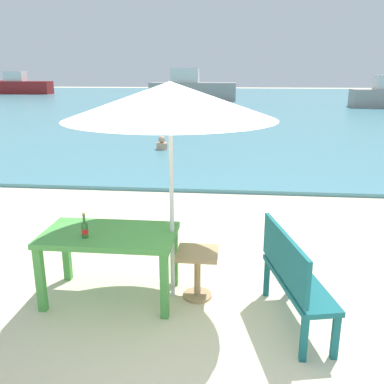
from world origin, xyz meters
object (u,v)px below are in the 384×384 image
object	(u,v)px
patio_umbrella	(170,101)
bench_teal_center	(292,273)
beer_bottle_amber	(85,229)
boat_barge	(21,86)
picnic_table_green	(110,242)
boat_cargo_ship	(192,89)
swimmer_person	(162,144)
side_table_wood	(197,267)

from	to	relation	value
patio_umbrella	bench_teal_center	size ratio (longest dim) A/B	1.84
beer_bottle_amber	boat_barge	world-z (taller)	boat_barge
patio_umbrella	picnic_table_green	bearing A→B (deg)	-172.20
beer_bottle_amber	boat_barge	bearing A→B (deg)	118.18
picnic_table_green	boat_barge	distance (m)	43.28
beer_bottle_amber	boat_cargo_ship	world-z (taller)	boat_cargo_ship
picnic_table_green	patio_umbrella	xyz separation A→B (m)	(0.66, 0.09, 1.47)
swimmer_person	beer_bottle_amber	bearing A→B (deg)	-85.24
swimmer_person	patio_umbrella	bearing A→B (deg)	-79.36
beer_bottle_amber	patio_umbrella	distance (m)	1.55
boat_cargo_ship	side_table_wood	bearing A→B (deg)	-83.93
swimmer_person	boat_cargo_ship	world-z (taller)	boat_cargo_ship
bench_teal_center	swimmer_person	world-z (taller)	bench_teal_center
beer_bottle_amber	boat_barge	size ratio (longest dim) A/B	0.04
beer_bottle_amber	picnic_table_green	bearing A→B (deg)	40.69
picnic_table_green	boat_cargo_ship	xyz separation A→B (m)	(-2.25, 29.99, 0.32)
side_table_wood	bench_teal_center	distance (m)	1.05
bench_teal_center	boat_cargo_ship	size ratio (longest dim) A/B	0.18
picnic_table_green	patio_umbrella	size ratio (longest dim) A/B	0.61
boat_barge	swimmer_person	bearing A→B (deg)	-56.25
bench_teal_center	swimmer_person	xyz separation A→B (m)	(-2.79, 8.79, -0.30)
bench_teal_center	boat_cargo_ship	xyz separation A→B (m)	(-4.12, 30.31, 0.43)
boat_barge	boat_cargo_ship	bearing A→B (deg)	-23.58
beer_bottle_amber	bench_teal_center	distance (m)	2.10
picnic_table_green	beer_bottle_amber	distance (m)	0.33
side_table_wood	boat_barge	world-z (taller)	boat_barge
picnic_table_green	boat_cargo_ship	size ratio (longest dim) A/B	0.21
beer_bottle_amber	side_table_wood	world-z (taller)	beer_bottle_amber
patio_umbrella	bench_teal_center	distance (m)	2.03
patio_umbrella	bench_teal_center	xyz separation A→B (m)	(1.21, -0.41, -1.58)
patio_umbrella	side_table_wood	bearing A→B (deg)	0.98
beer_bottle_amber	boat_cargo_ship	xyz separation A→B (m)	(-2.05, 30.16, 0.11)
picnic_table_green	boat_cargo_ship	distance (m)	30.08
beer_bottle_amber	patio_umbrella	world-z (taller)	patio_umbrella
side_table_wood	boat_cargo_ship	bearing A→B (deg)	96.07
picnic_table_green	boat_barge	xyz separation A→B (m)	(-20.66, 38.03, 0.23)
picnic_table_green	swimmer_person	distance (m)	8.53
side_table_wood	bench_teal_center	world-z (taller)	bench_teal_center
picnic_table_green	bench_teal_center	xyz separation A→B (m)	(1.87, -0.32, -0.11)
boat_cargo_ship	boat_barge	size ratio (longest dim) A/B	1.11
beer_bottle_amber	side_table_wood	size ratio (longest dim) A/B	0.49
picnic_table_green	side_table_wood	world-z (taller)	picnic_table_green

